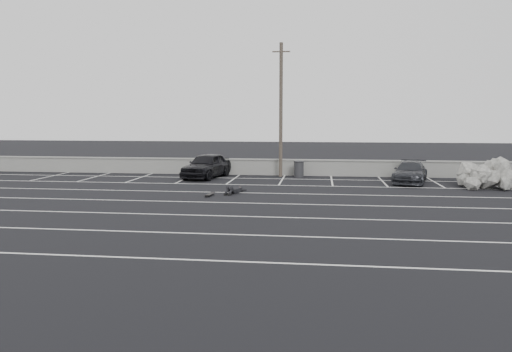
# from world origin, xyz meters

# --- Properties ---
(ground) EXTENTS (120.00, 120.00, 0.00)m
(ground) POSITION_xyz_m (0.00, 0.00, 0.00)
(ground) COLOR black
(ground) RESTS_ON ground
(seawall) EXTENTS (50.00, 0.45, 1.06)m
(seawall) POSITION_xyz_m (0.00, 14.00, 0.55)
(seawall) COLOR gray
(seawall) RESTS_ON ground
(stall_lines) EXTENTS (36.00, 20.05, 0.01)m
(stall_lines) POSITION_xyz_m (-0.08, 4.41, 0.00)
(stall_lines) COLOR silver
(stall_lines) RESTS_ON ground
(car_left) EXTENTS (2.77, 4.86, 1.56)m
(car_left) POSITION_xyz_m (-3.80, 12.00, 0.78)
(car_left) COLOR black
(car_left) RESTS_ON ground
(car_right) EXTENTS (2.77, 4.58, 1.24)m
(car_right) POSITION_xyz_m (8.50, 11.13, 0.62)
(car_right) COLOR #232428
(car_right) RESTS_ON ground
(utility_pole) EXTENTS (1.13, 0.23, 8.44)m
(utility_pole) POSITION_xyz_m (0.77, 13.20, 4.27)
(utility_pole) COLOR #4C4238
(utility_pole) RESTS_ON ground
(trash_bin) EXTENTS (0.80, 0.80, 1.03)m
(trash_bin) POSITION_xyz_m (1.95, 13.06, 0.52)
(trash_bin) COLOR #29292C
(trash_bin) RESTS_ON ground
(riprap_pile) EXTENTS (4.86, 3.47, 1.37)m
(riprap_pile) POSITION_xyz_m (12.50, 9.53, 0.51)
(riprap_pile) COLOR #9C9A92
(riprap_pile) RESTS_ON ground
(person) EXTENTS (1.92, 2.62, 0.44)m
(person) POSITION_xyz_m (-0.91, 6.06, 0.22)
(person) COLOR black
(person) RESTS_ON ground
(skateboard) EXTENTS (0.31, 0.87, 0.10)m
(skateboard) POSITION_xyz_m (-1.99, 4.73, 0.08)
(skateboard) COLOR black
(skateboard) RESTS_ON ground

